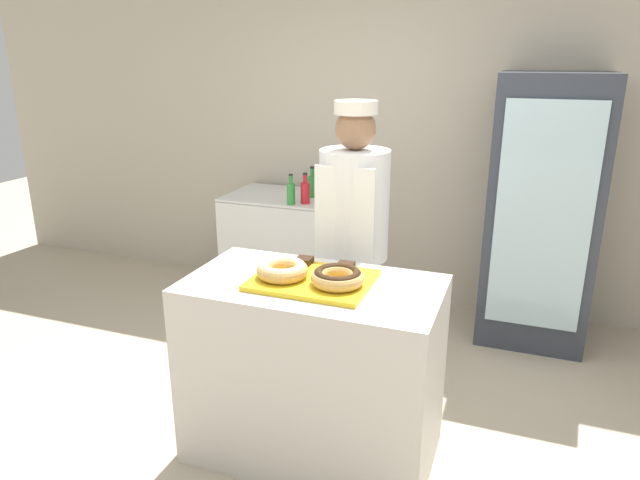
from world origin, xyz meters
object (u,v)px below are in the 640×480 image
object	(u,v)px
beverage_fridge	(542,212)
donut_light_glaze	(282,269)
brownie_back_right	(345,266)
bottle_green	(291,193)
serving_tray	(313,280)
bottle_red	(305,192)
baker_person	(353,245)
brownie_back_left	(304,261)
chest_freezer	(284,247)
donut_chocolate_glaze	(337,277)
bottle_green_b	(313,185)

from	to	relation	value
beverage_fridge	donut_light_glaze	bearing A→B (deg)	-122.70
donut_light_glaze	brownie_back_right	distance (m)	0.32
bottle_green	donut_light_glaze	bearing A→B (deg)	-68.22
serving_tray	bottle_green	distance (m)	1.67
beverage_fridge	bottle_red	bearing A→B (deg)	-173.58
baker_person	bottle_red	size ratio (longest dim) A/B	7.37
beverage_fridge	bottle_red	xyz separation A→B (m)	(-1.67, -0.19, 0.05)
serving_tray	brownie_back_left	xyz separation A→B (m)	(-0.11, 0.16, 0.03)
donut_light_glaze	baker_person	bearing A→B (deg)	80.17
chest_freezer	bottle_red	bearing A→B (deg)	-35.80
donut_light_glaze	chest_freezer	distance (m)	2.03
brownie_back_right	baker_person	bearing A→B (deg)	103.05
donut_chocolate_glaze	chest_freezer	distance (m)	2.15
brownie_back_left	chest_freezer	bearing A→B (deg)	117.32
donut_chocolate_glaze	bottle_red	bearing A→B (deg)	116.46
beverage_fridge	bottle_red	size ratio (longest dim) A/B	7.93
serving_tray	brownie_back_right	xyz separation A→B (m)	(0.11, 0.16, 0.03)
bottle_red	bottle_green_b	bearing A→B (deg)	96.66
donut_chocolate_glaze	baker_person	bearing A→B (deg)	101.55
brownie_back_left	baker_person	size ratio (longest dim) A/B	0.05
brownie_back_right	chest_freezer	size ratio (longest dim) A/B	0.09
donut_light_glaze	brownie_back_left	xyz separation A→B (m)	(0.03, 0.20, -0.02)
beverage_fridge	bottle_green	xyz separation A→B (m)	(-1.76, -0.25, 0.05)
bottle_green	chest_freezer	bearing A→B (deg)	125.12
brownie_back_left	bottle_green	distance (m)	1.48
serving_tray	bottle_red	world-z (taller)	bottle_red
serving_tray	brownie_back_left	distance (m)	0.20
brownie_back_left	bottle_green_b	bearing A→B (deg)	109.67
brownie_back_left	beverage_fridge	bearing A→B (deg)	54.75
donut_light_glaze	bottle_green	xyz separation A→B (m)	(-0.61, 1.53, -0.02)
chest_freezer	brownie_back_right	bearing A→B (deg)	-56.86
bottle_red	bottle_green_b	distance (m)	0.22
brownie_back_right	beverage_fridge	size ratio (longest dim) A/B	0.04
donut_light_glaze	bottle_red	bearing A→B (deg)	108.16
beverage_fridge	bottle_green	distance (m)	1.78
brownie_back_right	bottle_red	world-z (taller)	bottle_red
beverage_fridge	serving_tray	bearing A→B (deg)	-120.07
donut_light_glaze	donut_chocolate_glaze	size ratio (longest dim) A/B	1.00
serving_tray	bottle_green_b	world-z (taller)	bottle_green_b
donut_light_glaze	brownie_back_left	world-z (taller)	donut_light_glaze
baker_person	chest_freezer	size ratio (longest dim) A/B	1.94
baker_person	bottle_green_b	bearing A→B (deg)	121.55
donut_light_glaze	chest_freezer	world-z (taller)	donut_light_glaze
beverage_fridge	chest_freezer	distance (m)	2.00
chest_freezer	bottle_green	bearing A→B (deg)	-54.88
donut_light_glaze	bottle_green_b	distance (m)	1.90
donut_light_glaze	bottle_green	bearing A→B (deg)	111.78
donut_light_glaze	bottle_green	distance (m)	1.65
baker_person	beverage_fridge	distance (m)	1.48
bottle_red	donut_light_glaze	bearing A→B (deg)	-71.84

